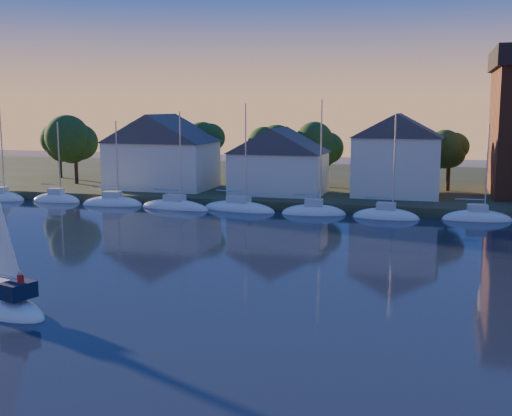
% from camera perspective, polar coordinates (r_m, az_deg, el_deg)
% --- Properties ---
extents(shoreline_land, '(160.00, 50.00, 2.00)m').
position_cam_1_polar(shoreline_land, '(95.58, 8.17, 1.95)').
color(shoreline_land, '#2E3720').
rests_on(shoreline_land, ground).
extents(wooden_dock, '(120.00, 3.00, 1.00)m').
position_cam_1_polar(wooden_dock, '(73.08, 5.65, -0.15)').
color(wooden_dock, brown).
rests_on(wooden_dock, ground).
extents(clubhouse_west, '(13.65, 9.45, 9.64)m').
position_cam_1_polar(clubhouse_west, '(84.76, -8.37, 5.09)').
color(clubhouse_west, silver).
rests_on(clubhouse_west, shoreline_land).
extents(clubhouse_centre, '(11.55, 8.40, 8.08)m').
position_cam_1_polar(clubhouse_centre, '(78.59, 2.06, 4.30)').
color(clubhouse_centre, silver).
rests_on(clubhouse_centre, shoreline_land).
extents(clubhouse_east, '(10.50, 8.40, 9.80)m').
position_cam_1_polar(clubhouse_east, '(78.35, 12.44, 4.71)').
color(clubhouse_east, silver).
rests_on(clubhouse_east, shoreline_land).
extents(tree_line, '(93.40, 5.40, 8.90)m').
position_cam_1_polar(tree_line, '(82.84, 8.49, 5.86)').
color(tree_line, '#3C281B').
rests_on(tree_line, shoreline_land).
extents(moored_fleet, '(95.50, 2.40, 12.05)m').
position_cam_1_polar(moored_fleet, '(69.53, 8.44, -0.59)').
color(moored_fleet, white).
rests_on(moored_fleet, ground).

